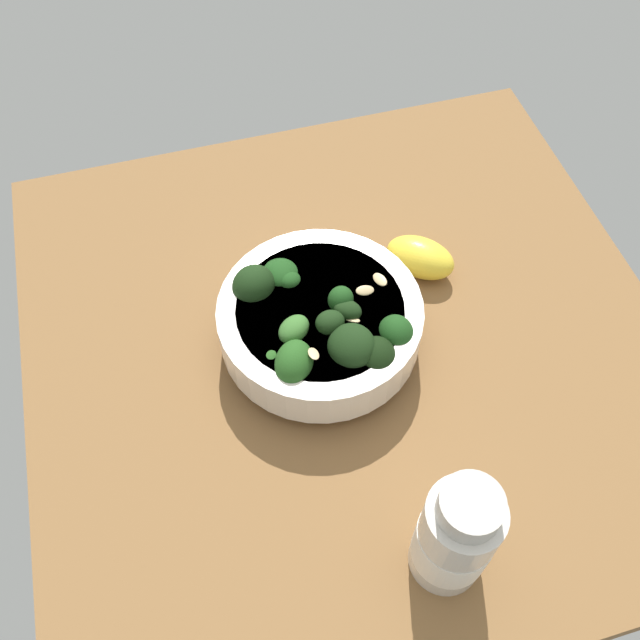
# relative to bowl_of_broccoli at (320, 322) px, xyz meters

# --- Properties ---
(ground_plane) EXTENTS (0.65, 0.65, 0.04)m
(ground_plane) POSITION_rel_bowl_of_broccoli_xyz_m (-0.03, 0.00, -0.06)
(ground_plane) COLOR brown
(bowl_of_broccoli) EXTENTS (0.20, 0.20, 0.09)m
(bowl_of_broccoli) POSITION_rel_bowl_of_broccoli_xyz_m (0.00, 0.00, 0.00)
(bowl_of_broccoli) COLOR silver
(bowl_of_broccoli) RESTS_ON ground_plane
(lemon_wedge) EXTENTS (0.09, 0.08, 0.04)m
(lemon_wedge) POSITION_rel_bowl_of_broccoli_xyz_m (-0.13, -0.06, -0.02)
(lemon_wedge) COLOR yellow
(lemon_wedge) RESTS_ON ground_plane
(bottle_tall) EXTENTS (0.06, 0.06, 0.14)m
(bottle_tall) POSITION_rel_bowl_of_broccoli_xyz_m (-0.04, 0.24, 0.02)
(bottle_tall) COLOR beige
(bottle_tall) RESTS_ON ground_plane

